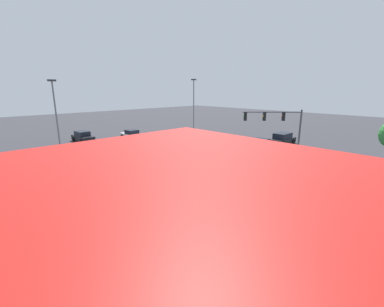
# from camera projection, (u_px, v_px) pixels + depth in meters

# --- Properties ---
(ground_plane) EXTENTS (138.33, 138.33, 0.00)m
(ground_plane) POSITION_uv_depth(u_px,v_px,m) (192.00, 162.00, 27.72)
(ground_plane) COLOR #333338
(crosswalk_markings) EXTENTS (11.41, 6.30, 0.01)m
(crosswalk_markings) POSITION_uv_depth(u_px,v_px,m) (154.00, 151.00, 32.63)
(crosswalk_markings) COLOR silver
(crosswalk_markings) RESTS_ON ground_plane
(traffic_signal_mast) EXTENTS (4.37, 4.37, 5.65)m
(traffic_signal_mast) POSITION_uv_depth(u_px,v_px,m) (279.00, 124.00, 26.47)
(traffic_signal_mast) COLOR #47474C
(traffic_signal_mast) RESTS_ON ground_plane
(car_0) EXTENTS (4.59, 2.18, 1.65)m
(car_0) POSITION_uv_depth(u_px,v_px,m) (282.00, 139.00, 36.42)
(car_0) COLOR black
(car_0) RESTS_ON ground_plane
(car_1) EXTENTS (2.19, 4.42, 1.58)m
(car_1) POSITION_uv_depth(u_px,v_px,m) (83.00, 137.00, 38.32)
(car_1) COLOR black
(car_1) RESTS_ON ground_plane
(car_2) EXTENTS (2.13, 4.13, 1.47)m
(car_2) POSITION_uv_depth(u_px,v_px,m) (132.00, 135.00, 40.38)
(car_2) COLOR silver
(car_2) RESTS_ON ground_plane
(car_3) EXTENTS (4.55, 2.11, 1.75)m
(car_3) POSITION_uv_depth(u_px,v_px,m) (204.00, 142.00, 34.13)
(car_3) COLOR #144728
(car_3) RESTS_ON ground_plane
(car_4) EXTENTS (4.76, 2.34, 1.67)m
(car_4) POSITION_uv_depth(u_px,v_px,m) (259.00, 146.00, 31.95)
(car_4) COLOR silver
(car_4) RESTS_ON ground_plane
(gas_station_canopy) EXTENTS (10.11, 10.11, 5.81)m
(gas_station_canopy) POSITION_uv_depth(u_px,v_px,m) (173.00, 191.00, 6.25)
(gas_station_canopy) COLOR yellow
(gas_station_canopy) RESTS_ON ground_plane
(pedestrian) EXTENTS (0.41, 0.41, 1.73)m
(pedestrian) POSITION_uv_depth(u_px,v_px,m) (196.00, 135.00, 38.79)
(pedestrian) COLOR #232842
(pedestrian) RESTS_ON ground_plane
(street_light_pole_a) EXTENTS (0.80, 0.36, 8.65)m
(street_light_pole_a) POSITION_uv_depth(u_px,v_px,m) (56.00, 113.00, 27.48)
(street_light_pole_a) COLOR slate
(street_light_pole_a) RESTS_ON ground_plane
(street_light_pole_b) EXTENTS (0.80, 0.36, 9.19)m
(street_light_pole_b) POSITION_uv_depth(u_px,v_px,m) (194.00, 104.00, 40.75)
(street_light_pole_b) COLOR slate
(street_light_pole_b) RESTS_ON ground_plane
(fire_hydrant) EXTENTS (0.22, 0.22, 0.86)m
(fire_hydrant) POSITION_uv_depth(u_px,v_px,m) (83.00, 159.00, 27.43)
(fire_hydrant) COLOR red
(fire_hydrant) RESTS_ON ground_plane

